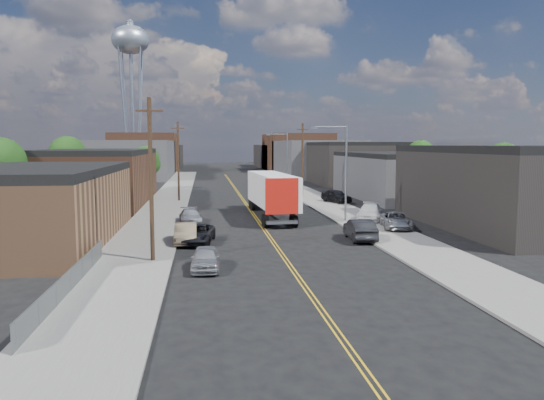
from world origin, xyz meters
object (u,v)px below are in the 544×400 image
object	(u,v)px
car_right_lot_b	(370,212)
car_right_lot_a	(396,220)
semi_truck	(270,192)
car_right_oncoming	(360,230)
car_left_d	(190,216)
water_tower	(131,45)
car_left_b	(186,234)
car_right_lot_c	(336,196)
car_left_a	(205,258)
car_left_c	(196,234)
car_ahead_truck	(262,194)

from	to	relation	value
car_right_lot_b	car_right_lot_a	bearing A→B (deg)	-59.94
semi_truck	car_right_oncoming	size ratio (longest dim) A/B	3.46
car_left_d	car_right_lot_a	size ratio (longest dim) A/B	0.92
water_tower	car_left_d	size ratio (longest dim) A/B	8.13
car_left_b	car_right_lot_a	size ratio (longest dim) A/B	0.92
water_tower	car_right_lot_c	xyz separation A→B (m)	(33.00, -69.66, -29.71)
semi_truck	car_right_oncoming	bearing A→B (deg)	-73.60
water_tower	car_right_lot_b	world-z (taller)	water_tower
car_left_b	car_right_lot_b	distance (m)	19.05
car_left_b	car_right_oncoming	xyz separation A→B (m)	(13.00, -0.26, 0.06)
semi_truck	car_left_a	size ratio (longest dim) A/B	4.21
car_left_c	car_ahead_truck	distance (m)	30.66
water_tower	car_ahead_truck	bearing A→B (deg)	-69.20
car_right_oncoming	car_right_lot_b	world-z (taller)	car_right_lot_b
car_right_oncoming	car_right_lot_c	xyz separation A→B (m)	(4.40, 24.62, 0.14)
car_left_d	car_right_lot_a	bearing A→B (deg)	-24.64
car_left_a	car_right_lot_a	bearing A→B (deg)	39.74
car_left_d	car_ahead_truck	size ratio (longest dim) A/B	0.81
semi_truck	car_left_d	distance (m)	8.88
car_left_c	car_right_lot_b	xyz separation A→B (m)	(15.98, 9.04, 0.20)
car_left_a	car_ahead_truck	bearing A→B (deg)	81.01
car_left_d	water_tower	bearing A→B (deg)	95.30
car_left_d	car_right_lot_c	bearing A→B (deg)	34.35
semi_truck	car_left_a	world-z (taller)	semi_truck
water_tower	semi_truck	world-z (taller)	water_tower
car_right_lot_c	semi_truck	bearing A→B (deg)	-152.80
water_tower	car_right_oncoming	size ratio (longest dim) A/B	7.59
car_left_c	semi_truck	bearing A→B (deg)	70.46
car_left_b	car_right_oncoming	bearing A→B (deg)	-1.96
semi_truck	car_ahead_truck	xyz separation A→B (m)	(0.97, 15.79, -1.71)
car_left_c	car_right_lot_c	distance (m)	29.48
car_left_a	car_left_b	size ratio (longest dim) A/B	0.88
car_right_lot_c	car_ahead_truck	distance (m)	10.01
semi_truck	car_right_oncoming	xyz separation A→B (m)	(5.10, -14.06, -1.69)
car_right_lot_b	car_right_lot_c	xyz separation A→B (m)	(0.64, 15.31, 0.04)
car_right_lot_a	car_ahead_truck	bearing A→B (deg)	120.53
car_left_d	car_right_oncoming	world-z (taller)	car_right_oncoming
water_tower	car_left_b	xyz separation A→B (m)	(15.60, -94.01, -29.90)
car_left_a	car_right_lot_c	size ratio (longest dim) A/B	0.86
car_left_b	car_right_lot_a	distance (m)	17.84
semi_truck	car_right_lot_c	size ratio (longest dim) A/B	3.63
car_right_oncoming	car_right_lot_a	size ratio (longest dim) A/B	0.99
semi_truck	car_left_d	xyz separation A→B (m)	(-7.82, -3.78, -1.83)
car_left_a	car_left_c	world-z (taller)	car_left_c
car_left_d	car_right_lot_c	size ratio (longest dim) A/B	0.98
car_ahead_truck	water_tower	bearing A→B (deg)	112.36
car_left_d	car_right_oncoming	xyz separation A→B (m)	(12.92, -10.27, 0.14)
semi_truck	car_right_oncoming	world-z (taller)	semi_truck
semi_truck	car_right_lot_b	bearing A→B (deg)	-31.72
car_right_lot_a	car_right_lot_b	world-z (taller)	car_right_lot_b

